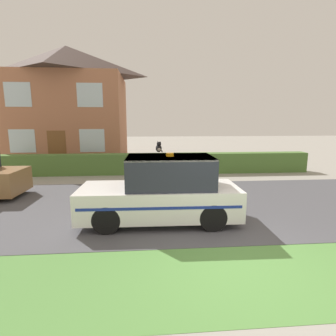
% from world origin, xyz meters
% --- Properties ---
extents(ground_plane, '(80.00, 80.00, 0.00)m').
position_xyz_m(ground_plane, '(0.00, 0.00, 0.00)').
color(ground_plane, gray).
extents(road_strip, '(28.00, 5.97, 0.01)m').
position_xyz_m(road_strip, '(0.00, 3.65, 0.01)').
color(road_strip, '#4C4C51').
rests_on(road_strip, ground).
extents(lawn_verge, '(28.00, 2.20, 0.01)m').
position_xyz_m(lawn_verge, '(0.00, -0.44, 0.00)').
color(lawn_verge, '#568C42').
rests_on(lawn_verge, ground).
extents(garden_hedge, '(15.95, 0.69, 1.02)m').
position_xyz_m(garden_hedge, '(-1.36, 8.69, 0.51)').
color(garden_hedge, '#4C7233').
rests_on(garden_hedge, ground).
extents(police_car, '(4.13, 1.67, 1.83)m').
position_xyz_m(police_car, '(-1.27, 2.21, 0.83)').
color(police_car, black).
rests_on(police_car, road_strip).
extents(cat, '(0.19, 0.33, 0.30)m').
position_xyz_m(cat, '(-1.36, 2.39, 1.97)').
color(cat, black).
rests_on(cat, police_car).
extents(house_left, '(7.31, 5.77, 7.30)m').
position_xyz_m(house_left, '(-6.68, 13.61, 3.72)').
color(house_left, '#A86B4C').
rests_on(house_left, ground).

